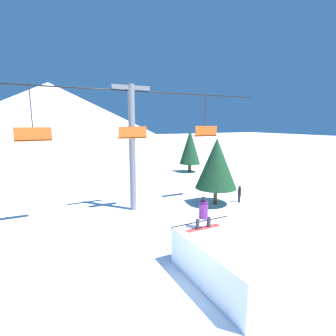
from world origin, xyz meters
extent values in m
plane|color=white|center=(0.00, 0.00, 0.00)|extent=(220.00, 220.00, 0.00)
cone|color=silver|center=(0.00, 78.38, 8.50)|extent=(70.72, 70.72, 17.00)
cube|color=white|center=(1.22, -0.28, 0.76)|extent=(2.76, 4.22, 1.51)
cube|color=silver|center=(1.22, 1.78, 1.48)|extent=(2.76, 0.10, 0.06)
cube|color=#B22D2D|center=(0.87, 1.13, 1.53)|extent=(1.49, 0.26, 0.03)
cylinder|color=black|center=(0.61, 1.13, 1.74)|extent=(0.15, 0.15, 0.39)
cylinder|color=black|center=(1.13, 1.13, 1.74)|extent=(0.15, 0.15, 0.39)
cylinder|color=#471956|center=(0.87, 1.13, 2.27)|extent=(0.34, 0.34, 0.67)
sphere|color=black|center=(0.87, 1.13, 2.71)|extent=(0.20, 0.20, 0.20)
cylinder|color=slate|center=(0.71, 8.79, 3.95)|extent=(0.41, 0.41, 7.89)
cube|color=slate|center=(0.71, 8.79, 7.69)|extent=(2.40, 0.24, 0.24)
cylinder|color=black|center=(0.71, 8.79, 7.49)|extent=(19.34, 0.08, 0.08)
cylinder|color=#28282D|center=(-4.77, 8.79, 6.08)|extent=(0.06, 0.06, 2.83)
cube|color=#E05619|center=(-4.77, 8.79, 4.66)|extent=(1.80, 0.44, 0.08)
cube|color=#E05619|center=(-4.77, 8.61, 5.01)|extent=(1.80, 0.08, 0.70)
cylinder|color=#28282D|center=(0.71, 8.79, 6.08)|extent=(0.06, 0.06, 2.83)
cube|color=#E05619|center=(0.71, 8.79, 4.66)|extent=(1.80, 0.44, 0.08)
cube|color=#E05619|center=(0.71, 8.61, 5.01)|extent=(1.80, 0.08, 0.70)
cylinder|color=#28282D|center=(6.19, 8.79, 6.08)|extent=(0.06, 0.06, 2.83)
cube|color=#E05619|center=(6.19, 8.79, 4.66)|extent=(1.80, 0.44, 0.08)
cube|color=#E05619|center=(6.19, 8.61, 5.01)|extent=(1.80, 0.08, 0.70)
cylinder|color=#4C3823|center=(6.15, 7.26, 0.58)|extent=(0.26, 0.26, 1.16)
cone|color=#14381E|center=(6.15, 7.26, 2.88)|extent=(2.82, 2.82, 3.44)
cylinder|color=#4C3823|center=(10.94, 18.39, 0.48)|extent=(0.40, 0.40, 0.96)
cone|color=#14381E|center=(10.94, 18.39, 2.90)|extent=(2.37, 2.37, 3.89)
cylinder|color=black|center=(7.89, 6.79, 0.23)|extent=(0.17, 0.17, 0.45)
cylinder|color=black|center=(7.89, 6.79, 0.75)|extent=(0.24, 0.24, 0.60)
sphere|color=#232328|center=(7.89, 6.79, 1.14)|extent=(0.18, 0.18, 0.18)
camera|label=1|loc=(-4.75, -6.86, 5.59)|focal=28.00mm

